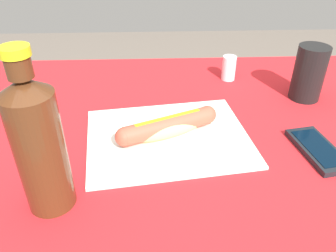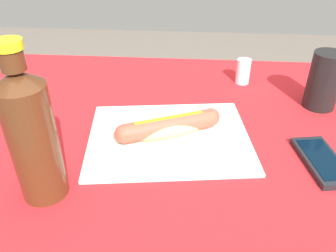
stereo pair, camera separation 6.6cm
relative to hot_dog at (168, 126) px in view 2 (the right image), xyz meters
name	(u,v)px [view 2 (the right image)]	position (x,y,z in m)	size (l,w,h in m)	color
dining_table	(187,183)	(0.04, 0.04, -0.18)	(1.10, 0.77, 0.75)	brown
paper_wrapper	(168,137)	(0.00, 0.00, -0.03)	(0.32, 0.25, 0.01)	silver
hot_dog	(168,126)	(0.00, 0.00, 0.00)	(0.20, 0.11, 0.04)	#E5BC75
cell_phone	(321,161)	(0.28, -0.06, -0.02)	(0.09, 0.15, 0.01)	black
soda_bottle	(31,135)	(-0.19, -0.16, 0.08)	(0.07, 0.07, 0.26)	#4C2814
drinking_cup	(323,81)	(0.34, 0.16, 0.04)	(0.07, 0.07, 0.13)	black
salt_shaker	(242,71)	(0.17, 0.27, 0.00)	(0.04, 0.04, 0.06)	silver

